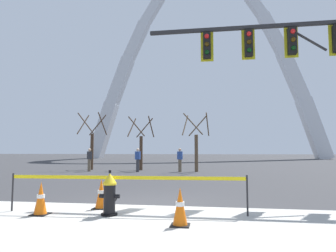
{
  "coord_description": "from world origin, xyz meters",
  "views": [
    {
      "loc": [
        1.78,
        -7.65,
        1.42
      ],
      "look_at": [
        -0.15,
        5.0,
        2.5
      ],
      "focal_mm": 31.56,
      "sensor_mm": 36.0,
      "label": 1
    }
  ],
  "objects_px": {
    "monument_arch": "(202,70)",
    "pedestrian_walking_right": "(180,160)",
    "traffic_cone_mid_sidewalk": "(101,194)",
    "traffic_cone_curb_edge": "(180,207)",
    "fire_hydrant": "(110,194)",
    "traffic_cone_by_hydrant": "(41,199)",
    "pedestrian_standing_center": "(89,160)",
    "traffic_signal_gantry": "(306,59)",
    "pedestrian_walking_left": "(138,160)"
  },
  "relations": [
    {
      "from": "traffic_cone_curb_edge",
      "to": "traffic_cone_by_hydrant",
      "type": "bearing_deg",
      "value": 171.28
    },
    {
      "from": "traffic_signal_gantry",
      "to": "monument_arch",
      "type": "xyz_separation_m",
      "value": [
        -4.84,
        44.84,
        12.23
      ]
    },
    {
      "from": "traffic_cone_by_hydrant",
      "to": "monument_arch",
      "type": "distance_m",
      "value": 51.37
    },
    {
      "from": "monument_arch",
      "to": "fire_hydrant",
      "type": "bearing_deg",
      "value": -90.59
    },
    {
      "from": "traffic_cone_by_hydrant",
      "to": "traffic_cone_curb_edge",
      "type": "xyz_separation_m",
      "value": [
        3.17,
        -0.49,
        0.0
      ]
    },
    {
      "from": "traffic_cone_by_hydrant",
      "to": "traffic_cone_mid_sidewalk",
      "type": "height_order",
      "value": "same"
    },
    {
      "from": "traffic_cone_curb_edge",
      "to": "pedestrian_walking_right",
      "type": "bearing_deg",
      "value": 96.36
    },
    {
      "from": "traffic_cone_by_hydrant",
      "to": "pedestrian_standing_center",
      "type": "height_order",
      "value": "pedestrian_standing_center"
    },
    {
      "from": "fire_hydrant",
      "to": "pedestrian_walking_left",
      "type": "xyz_separation_m",
      "value": [
        -2.79,
        13.22,
        0.35
      ]
    },
    {
      "from": "pedestrian_standing_center",
      "to": "traffic_cone_by_hydrant",
      "type": "bearing_deg",
      "value": -70.62
    },
    {
      "from": "traffic_cone_mid_sidewalk",
      "to": "traffic_cone_curb_edge",
      "type": "height_order",
      "value": "same"
    },
    {
      "from": "traffic_signal_gantry",
      "to": "pedestrian_standing_center",
      "type": "bearing_deg",
      "value": 140.44
    },
    {
      "from": "traffic_cone_by_hydrant",
      "to": "monument_arch",
      "type": "xyz_separation_m",
      "value": [
        2.03,
        48.68,
        16.28
      ]
    },
    {
      "from": "traffic_signal_gantry",
      "to": "pedestrian_standing_center",
      "type": "relative_size",
      "value": 4.92
    },
    {
      "from": "traffic_cone_mid_sidewalk",
      "to": "monument_arch",
      "type": "distance_m",
      "value": 50.51
    },
    {
      "from": "pedestrian_standing_center",
      "to": "pedestrian_walking_left",
      "type": "bearing_deg",
      "value": 0.33
    },
    {
      "from": "fire_hydrant",
      "to": "traffic_signal_gantry",
      "type": "relative_size",
      "value": 0.13
    },
    {
      "from": "traffic_cone_by_hydrant",
      "to": "pedestrian_walking_left",
      "type": "distance_m",
      "value": 13.49
    },
    {
      "from": "pedestrian_walking_right",
      "to": "pedestrian_walking_left",
      "type": "bearing_deg",
      "value": -172.51
    },
    {
      "from": "monument_arch",
      "to": "pedestrian_walking_right",
      "type": "distance_m",
      "value": 38.31
    },
    {
      "from": "traffic_signal_gantry",
      "to": "pedestrian_standing_center",
      "type": "distance_m",
      "value": 15.44
    },
    {
      "from": "traffic_signal_gantry",
      "to": "monument_arch",
      "type": "relative_size",
      "value": 0.18
    },
    {
      "from": "traffic_cone_by_hydrant",
      "to": "pedestrian_walking_left",
      "type": "bearing_deg",
      "value": 95.36
    },
    {
      "from": "traffic_cone_mid_sidewalk",
      "to": "traffic_signal_gantry",
      "type": "distance_m",
      "value": 7.66
    },
    {
      "from": "monument_arch",
      "to": "pedestrian_walking_right",
      "type": "xyz_separation_m",
      "value": [
        -0.45,
        -34.89,
        -15.82
      ]
    },
    {
      "from": "traffic_cone_mid_sidewalk",
      "to": "pedestrian_walking_left",
      "type": "distance_m",
      "value": 12.76
    },
    {
      "from": "fire_hydrant",
      "to": "traffic_cone_mid_sidewalk",
      "type": "height_order",
      "value": "fire_hydrant"
    },
    {
      "from": "pedestrian_walking_left",
      "to": "traffic_cone_curb_edge",
      "type": "bearing_deg",
      "value": -72.34
    },
    {
      "from": "traffic_signal_gantry",
      "to": "traffic_cone_by_hydrant",
      "type": "bearing_deg",
      "value": -150.76
    },
    {
      "from": "traffic_cone_curb_edge",
      "to": "traffic_signal_gantry",
      "type": "bearing_deg",
      "value": 49.53
    },
    {
      "from": "pedestrian_walking_right",
      "to": "monument_arch",
      "type": "bearing_deg",
      "value": 89.27
    },
    {
      "from": "traffic_signal_gantry",
      "to": "pedestrian_walking_left",
      "type": "bearing_deg",
      "value": 130.28
    },
    {
      "from": "pedestrian_walking_left",
      "to": "monument_arch",
      "type": "bearing_deg",
      "value": 84.68
    },
    {
      "from": "pedestrian_standing_center",
      "to": "pedestrian_walking_right",
      "type": "xyz_separation_m",
      "value": [
        6.29,
        0.39,
        0.0
      ]
    },
    {
      "from": "monument_arch",
      "to": "pedestrian_walking_right",
      "type": "relative_size",
      "value": 27.81
    },
    {
      "from": "pedestrian_walking_left",
      "to": "pedestrian_standing_center",
      "type": "relative_size",
      "value": 1.0
    },
    {
      "from": "fire_hydrant",
      "to": "pedestrian_walking_left",
      "type": "distance_m",
      "value": 13.52
    },
    {
      "from": "traffic_cone_by_hydrant",
      "to": "pedestrian_walking_right",
      "type": "height_order",
      "value": "pedestrian_walking_right"
    },
    {
      "from": "pedestrian_walking_left",
      "to": "pedestrian_walking_right",
      "type": "height_order",
      "value": "same"
    },
    {
      "from": "traffic_cone_curb_edge",
      "to": "pedestrian_walking_right",
      "type": "distance_m",
      "value": 14.38
    },
    {
      "from": "traffic_cone_mid_sidewalk",
      "to": "monument_arch",
      "type": "bearing_deg",
      "value": 88.85
    },
    {
      "from": "traffic_signal_gantry",
      "to": "pedestrian_walking_right",
      "type": "height_order",
      "value": "traffic_signal_gantry"
    },
    {
      "from": "traffic_cone_by_hydrant",
      "to": "monument_arch",
      "type": "height_order",
      "value": "monument_arch"
    },
    {
      "from": "traffic_cone_mid_sidewalk",
      "to": "monument_arch",
      "type": "xyz_separation_m",
      "value": [
        0.96,
        47.8,
        16.28
      ]
    },
    {
      "from": "traffic_cone_by_hydrant",
      "to": "traffic_cone_mid_sidewalk",
      "type": "xyz_separation_m",
      "value": [
        1.06,
        0.88,
        0.0
      ]
    },
    {
      "from": "fire_hydrant",
      "to": "traffic_signal_gantry",
      "type": "distance_m",
      "value": 7.56
    },
    {
      "from": "fire_hydrant",
      "to": "pedestrian_walking_left",
      "type": "relative_size",
      "value": 0.62
    },
    {
      "from": "traffic_cone_mid_sidewalk",
      "to": "monument_arch",
      "type": "relative_size",
      "value": 0.02
    },
    {
      "from": "traffic_cone_curb_edge",
      "to": "pedestrian_walking_right",
      "type": "relative_size",
      "value": 0.46
    },
    {
      "from": "pedestrian_walking_right",
      "to": "traffic_cone_by_hydrant",
      "type": "bearing_deg",
      "value": -96.53
    }
  ]
}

